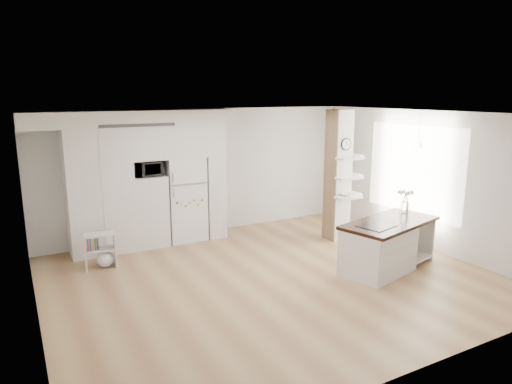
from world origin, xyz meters
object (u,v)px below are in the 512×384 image
at_px(refrigerator, 184,198).
at_px(bookshelf, 102,252).
at_px(floor_plant_a, 404,241).
at_px(kitchen_island, 382,246).

height_order(refrigerator, bookshelf, refrigerator).
height_order(refrigerator, floor_plant_a, refrigerator).
bearing_deg(refrigerator, bookshelf, -155.59).
bearing_deg(floor_plant_a, bookshelf, 159.66).
height_order(refrigerator, kitchen_island, refrigerator).
xyz_separation_m(refrigerator, bookshelf, (-1.85, -0.84, -0.60)).
distance_m(refrigerator, floor_plant_a, 4.48).
height_order(kitchen_island, floor_plant_a, kitchen_island).
bearing_deg(bookshelf, refrigerator, 30.83).
relative_size(bookshelf, floor_plant_a, 1.41).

